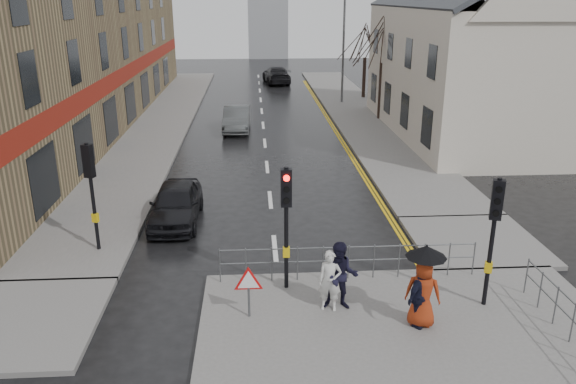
{
  "coord_description": "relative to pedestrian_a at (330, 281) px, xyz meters",
  "views": [
    {
      "loc": [
        -0.6,
        -13.28,
        7.61
      ],
      "look_at": [
        0.46,
        3.54,
        1.7
      ],
      "focal_mm": 35.0,
      "sensor_mm": 36.0,
      "label": 1
    }
  ],
  "objects": [
    {
      "name": "pavement_stub_left",
      "position": [
        -7.71,
        -0.02,
        -0.86
      ],
      "size": [
        4.0,
        4.2,
        0.14
      ],
      "primitive_type": "cube",
      "color": "#605E5B",
      "rests_on": "ground"
    },
    {
      "name": "pedestrian_a",
      "position": [
        0.0,
        0.0,
        0.0
      ],
      "size": [
        0.65,
        0.49,
        1.59
      ],
      "primitive_type": "imported",
      "rotation": [
        0.0,
        0.0,
        -0.21
      ],
      "color": "silver",
      "rests_on": "near_pavement"
    },
    {
      "name": "car_parked",
      "position": [
        -4.6,
        6.41,
        -0.23
      ],
      "size": [
        1.7,
        4.13,
        1.4
      ],
      "primitive_type": "imported",
      "rotation": [
        0.0,
        0.0,
        -0.01
      ],
      "color": "black",
      "rests_on": "ground"
    },
    {
      "name": "near_pavement",
      "position": [
        1.79,
        -2.52,
        -0.86
      ],
      "size": [
        10.0,
        9.0,
        0.14
      ],
      "primitive_type": "cube",
      "color": "#605E5B",
      "rests_on": "ground"
    },
    {
      "name": "traffic_signal_near_left",
      "position": [
        -1.01,
        1.18,
        1.53
      ],
      "size": [
        0.28,
        0.27,
        3.4
      ],
      "color": "black",
      "rests_on": "near_pavement"
    },
    {
      "name": "warning_sign",
      "position": [
        -2.01,
        -0.22,
        0.11
      ],
      "size": [
        0.8,
        0.07,
        1.35
      ],
      "color": "#595B5E",
      "rests_on": "near_pavement"
    },
    {
      "name": "tree_near",
      "position": [
        6.29,
        22.98,
        4.2
      ],
      "size": [
        2.4,
        2.4,
        6.58
      ],
      "color": "#31211B",
      "rests_on": "right_pavement"
    },
    {
      "name": "pedestrian_b",
      "position": [
        0.28,
        0.04,
        0.1
      ],
      "size": [
        0.95,
        0.79,
        1.78
      ],
      "primitive_type": "imported",
      "rotation": [
        0.0,
        0.0,
        -0.14
      ],
      "color": "black",
      "rests_on": "near_pavement"
    },
    {
      "name": "pedestrian_d",
      "position": [
        2.01,
        -0.88,
        -0.01
      ],
      "size": [
        0.92,
        0.91,
        1.56
      ],
      "primitive_type": "imported",
      "rotation": [
        0.0,
        0.0,
        0.76
      ],
      "color": "black",
      "rests_on": "near_pavement"
    },
    {
      "name": "guard_railing_front",
      "position": [
        0.74,
        1.58,
        -0.07
      ],
      "size": [
        7.14,
        0.04,
        1.0
      ],
      "color": "#595B5E",
      "rests_on": "near_pavement"
    },
    {
      "name": "traffic_signal_near_right",
      "position": [
        3.99,
        -0.02,
        1.53
      ],
      "size": [
        0.34,
        0.33,
        3.4
      ],
      "color": "black",
      "rests_on": "near_pavement"
    },
    {
      "name": "left_pavement",
      "position": [
        -7.71,
        23.98,
        -0.86
      ],
      "size": [
        4.0,
        44.0,
        0.14
      ],
      "primitive_type": "cube",
      "color": "#605E5B",
      "rests_on": "ground"
    },
    {
      "name": "pedestrian_with_umbrella",
      "position": [
        2.1,
        -0.83,
        0.33
      ],
      "size": [
        0.98,
        0.96,
        2.07
      ],
      "color": "maroon",
      "rests_on": "near_pavement"
    },
    {
      "name": "street_lamp",
      "position": [
        4.61,
        28.98,
        3.77
      ],
      "size": [
        1.83,
        0.25,
        8.0
      ],
      "color": "#595B5E",
      "rests_on": "right_pavement"
    },
    {
      "name": "pavement_bridge_right",
      "position": [
        5.29,
        3.98,
        -0.86
      ],
      "size": [
        4.0,
        4.2,
        0.14
      ],
      "primitive_type": "cube",
      "color": "#605E5B",
      "rests_on": "ground"
    },
    {
      "name": "building_right_cream",
      "position": [
        10.79,
        18.98,
        3.85
      ],
      "size": [
        9.0,
        16.4,
        10.1
      ],
      "color": "beige",
      "rests_on": "ground"
    },
    {
      "name": "guard_railing_side",
      "position": [
        5.29,
        -1.77,
        -0.09
      ],
      "size": [
        0.04,
        4.54,
        1.0
      ],
      "color": "#595B5E",
      "rests_on": "near_pavement"
    },
    {
      "name": "right_pavement",
      "position": [
        5.29,
        25.98,
        -0.86
      ],
      "size": [
        4.0,
        40.0,
        0.14
      ],
      "primitive_type": "cube",
      "color": "#605E5B",
      "rests_on": "ground"
    },
    {
      "name": "tree_far",
      "position": [
        6.79,
        30.98,
        3.49
      ],
      "size": [
        2.4,
        2.4,
        5.64
      ],
      "color": "#31211B",
      "rests_on": "right_pavement"
    },
    {
      "name": "ground",
      "position": [
        -1.21,
        0.98,
        -0.93
      ],
      "size": [
        120.0,
        120.0,
        0.0
      ],
      "primitive_type": "plane",
      "color": "black",
      "rests_on": "ground"
    },
    {
      "name": "traffic_signal_far_left",
      "position": [
        -6.71,
        3.99,
        1.53
      ],
      "size": [
        0.34,
        0.33,
        3.4
      ],
      "color": "black",
      "rests_on": "left_pavement"
    },
    {
      "name": "car_far",
      "position": [
        0.38,
        39.5,
        -0.17
      ],
      "size": [
        2.62,
        5.41,
        1.52
      ],
      "primitive_type": "imported",
      "rotation": [
        0.0,
        0.0,
        3.24
      ],
      "color": "black",
      "rests_on": "ground"
    },
    {
      "name": "car_mid",
      "position": [
        -2.79,
        20.62,
        -0.23
      ],
      "size": [
        1.6,
        4.33,
        1.42
      ],
      "primitive_type": "imported",
      "rotation": [
        0.0,
        0.0,
        -0.02
      ],
      "color": "#3E4143",
      "rests_on": "ground"
    },
    {
      "name": "building_left_terrace",
      "position": [
        -13.21,
        22.98,
        4.07
      ],
      "size": [
        8.0,
        42.0,
        10.0
      ],
      "primitive_type": "cube",
      "color": "olive",
      "rests_on": "ground"
    }
  ]
}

